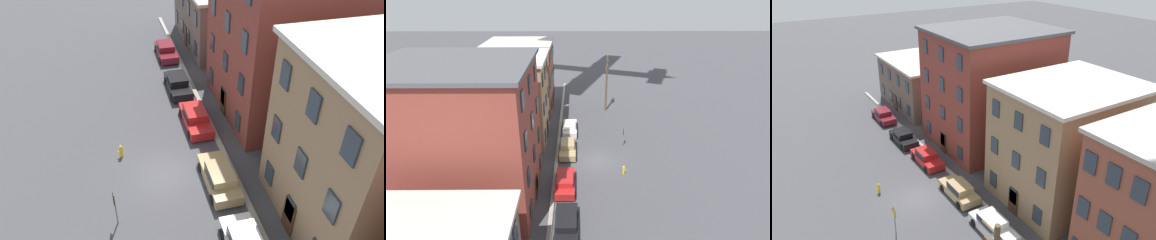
% 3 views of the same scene
% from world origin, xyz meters
% --- Properties ---
extents(ground_plane, '(200.00, 200.00, 0.00)m').
position_xyz_m(ground_plane, '(0.00, 0.00, 0.00)').
color(ground_plane, '#424247').
extents(kerb_strip, '(56.00, 0.36, 0.16)m').
position_xyz_m(kerb_strip, '(0.00, 4.50, 0.08)').
color(kerb_strip, '#9E998E').
rests_on(kerb_strip, ground_plane).
extents(apartment_midblock, '(10.87, 12.33, 12.65)m').
position_xyz_m(apartment_midblock, '(-6.01, 11.91, 6.34)').
color(apartment_midblock, brown).
rests_on(apartment_midblock, ground_plane).
extents(apartment_far, '(9.02, 11.02, 10.38)m').
position_xyz_m(apartment_far, '(5.99, 11.25, 5.20)').
color(apartment_far, '#9E7A56').
rests_on(apartment_far, ground_plane).
extents(apartment_annex, '(8.87, 9.68, 10.31)m').
position_xyz_m(apartment_annex, '(16.15, 10.58, 5.17)').
color(apartment_annex, brown).
rests_on(apartment_annex, ground_plane).
extents(car_black, '(4.40, 1.92, 1.43)m').
position_xyz_m(car_black, '(-10.25, 3.13, 0.75)').
color(car_black, black).
rests_on(car_black, ground_plane).
extents(car_red, '(4.40, 1.92, 1.43)m').
position_xyz_m(car_red, '(-4.81, 3.38, 0.75)').
color(car_red, '#B21E1E').
rests_on(car_red, ground_plane).
extents(car_tan, '(4.40, 1.92, 1.43)m').
position_xyz_m(car_tan, '(1.81, 3.29, 0.75)').
color(car_tan, tan).
rests_on(car_tan, ground_plane).
extents(car_white, '(4.40, 1.92, 1.43)m').
position_xyz_m(car_white, '(7.12, 3.14, 0.75)').
color(car_white, silver).
rests_on(car_white, ground_plane).
extents(caution_sign, '(0.99, 0.08, 2.49)m').
position_xyz_m(caution_sign, '(3.29, -3.30, 1.66)').
color(caution_sign, slate).
rests_on(caution_sign, ground_plane).
extents(utility_pole, '(2.40, 0.44, 8.58)m').
position_xyz_m(utility_pole, '(14.68, -2.27, 4.83)').
color(utility_pole, brown).
rests_on(utility_pole, ground_plane).
extents(fire_hydrant, '(0.24, 0.34, 0.96)m').
position_xyz_m(fire_hydrant, '(-2.48, -2.56, 0.48)').
color(fire_hydrant, yellow).
rests_on(fire_hydrant, ground_plane).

